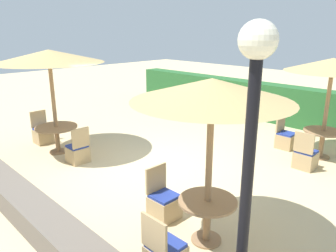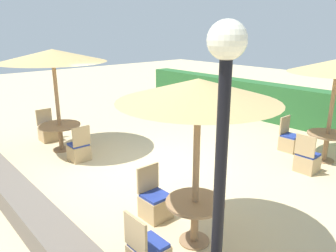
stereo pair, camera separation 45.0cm
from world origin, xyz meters
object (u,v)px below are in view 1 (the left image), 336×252
parasol_front_left (49,57)px  round_table_back_right (323,137)px  patio_chair_front_right_west (164,204)px  parasol_front_right (212,91)px  lamp_post (251,126)px  patio_chair_front_left_east (78,152)px  round_table_front_left (57,132)px  patio_chair_front_left_west (43,134)px  parasol_back_right (333,65)px  round_table_front_right (207,211)px  patio_chair_back_right_south (305,158)px  patio_chair_back_right_west (286,139)px

parasol_front_left → round_table_back_right: bearing=42.4°
patio_chair_front_right_west → parasol_front_right: bearing=91.1°
lamp_post → patio_chair_front_right_west: lamp_post is taller
parasol_front_right → patio_chair_front_left_east: size_ratio=2.78×
round_table_front_left → patio_chair_front_left_west: (-1.02, 0.04, -0.31)m
parasol_front_left → parasol_back_right: bearing=42.4°
parasol_back_right → parasol_front_left: 6.96m
lamp_post → patio_chair_front_right_west: bearing=157.4°
round_table_front_right → round_table_back_right: bearing=91.4°
parasol_front_left → round_table_front_left: parasol_front_left is taller
round_table_back_right → parasol_front_right: (0.12, -4.84, 1.85)m
round_table_back_right → parasol_front_left: size_ratio=0.35×
parasol_front_right → round_table_front_right: bearing=-153.4°
patio_chair_back_right_south → round_table_front_right: 3.88m
round_table_back_right → parasol_front_left: (-5.14, -4.69, 2.00)m
parasol_front_right → patio_chair_back_right_west: bearing=102.7°
lamp_post → round_table_back_right: lamp_post is taller
parasol_front_right → patio_chair_front_left_west: 6.64m
patio_chair_back_right_south → patio_chair_front_left_east: size_ratio=1.00×
parasol_back_right → round_table_front_left: 7.18m
parasol_front_right → round_table_front_right: size_ratio=2.84×
parasol_front_right → lamp_post: bearing=-37.5°
round_table_front_right → patio_chair_front_left_west: 6.29m
patio_chair_front_right_west → patio_chair_front_left_east: bearing=-93.5°
patio_chair_front_right_west → patio_chair_front_left_east: 3.30m
parasol_back_right → round_table_front_left: bearing=-137.6°
parasol_front_right → patio_chair_front_left_east: bearing=177.5°
round_table_front_right → patio_chair_front_left_west: size_ratio=0.98×
patio_chair_front_right_west → patio_chair_front_left_west: same height
lamp_post → round_table_front_left: 6.78m
round_table_front_right → patio_chair_back_right_south: bearing=91.6°
parasol_front_right → round_table_front_left: (-5.26, 0.15, -1.83)m
round_table_back_right → patio_chair_front_left_west: size_ratio=1.03×
parasol_back_right → patio_chair_back_right_west: size_ratio=2.74×
lamp_post → patio_chair_front_left_west: 7.83m
parasol_back_right → patio_chair_back_right_south: (0.01, -0.98, -2.11)m
round_table_back_right → patio_chair_back_right_west: size_ratio=1.03×
round_table_front_right → parasol_front_left: 5.64m
patio_chair_back_right_south → patio_chair_back_right_west: (-0.98, 0.98, 0.00)m
patio_chair_back_right_south → patio_chair_front_right_west: size_ratio=1.00×
patio_chair_front_left_east → patio_chair_front_right_west: bearing=-93.5°
parasol_front_right → patio_chair_front_left_west: bearing=178.2°
round_table_back_right → patio_chair_front_left_west: 7.71m
patio_chair_back_right_west → patio_chair_front_left_east: (-3.16, -4.66, 0.00)m
parasol_front_right → patio_chair_front_right_west: 2.35m
parasol_back_right → round_table_front_right: parasol_back_right is taller
lamp_post → patio_chair_back_right_west: bearing=111.6°
patio_chair_back_right_west → round_table_front_right: bearing=12.7°
parasol_back_right → patio_chair_front_left_west: parasol_back_right is taller
lamp_post → parasol_front_left: bearing=170.6°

